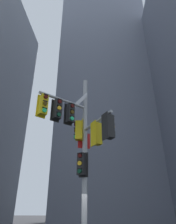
% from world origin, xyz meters
% --- Properties ---
extents(building_mid_block, '(15.17, 15.17, 46.57)m').
position_xyz_m(building_mid_block, '(1.70, 23.50, 23.28)').
color(building_mid_block, slate).
rests_on(building_mid_block, ground).
extents(signal_pole_assembly, '(3.55, 2.70, 8.61)m').
position_xyz_m(signal_pole_assembly, '(-0.22, -0.62, 5.02)').
color(signal_pole_assembly, '#9EA0A3').
rests_on(signal_pole_assembly, ground).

